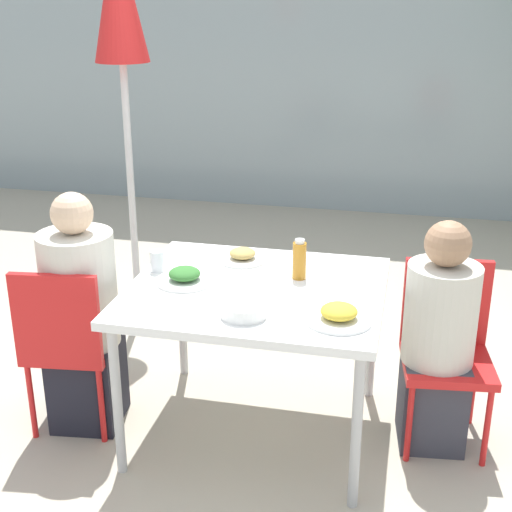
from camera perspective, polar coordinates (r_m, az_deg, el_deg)
The scene contains 14 objects.
ground_plane at distance 3.59m, azimuth -0.00°, elevation -13.67°, with size 24.00×24.00×0.00m, color #B2A893.
building_facade at distance 6.77m, azimuth 7.50°, elevation 16.11°, with size 10.00×0.20×3.00m.
dining_table at distance 3.25m, azimuth -0.00°, elevation -3.48°, with size 1.15×1.01×0.76m.
chair_left at distance 3.46m, azimuth -14.88°, elevation -6.31°, with size 0.45×0.45×0.86m.
person_left at distance 3.49m, azimuth -13.75°, elevation -4.99°, with size 0.35×0.35×1.18m.
chair_right at distance 3.44m, azimuth 14.97°, elevation -6.48°, with size 0.44×0.44×0.86m.
person_right at distance 3.35m, azimuth 14.35°, elevation -6.78°, with size 0.33×0.33×1.10m.
closed_umbrella at distance 4.31m, azimuth -10.77°, elevation 17.50°, with size 0.36×0.36×2.38m.
plate_0 at distance 3.28m, azimuth -5.73°, elevation -1.67°, with size 0.27×0.27×0.07m.
plate_1 at distance 3.52m, azimuth -1.09°, elevation -0.01°, with size 0.23×0.23×0.07m.
plate_2 at distance 2.91m, azimuth 6.65°, elevation -4.70°, with size 0.27×0.27×0.07m.
bottle at distance 3.29m, azimuth 3.49°, elevation -0.31°, with size 0.06×0.06×0.19m.
drinking_cup at distance 3.42m, azimuth -7.92°, elevation -0.40°, with size 0.07×0.07×0.10m.
salad_bowl at distance 2.94m, azimuth -0.99°, elevation -4.31°, with size 0.19×0.19×0.06m.
Camera 1 is at (0.66, -2.89, 2.03)m, focal length 50.00 mm.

